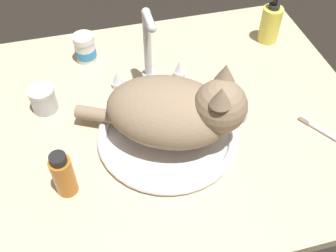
% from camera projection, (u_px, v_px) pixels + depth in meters
% --- Properties ---
extents(countertop, '(1.05, 0.81, 0.03)m').
position_uv_depth(countertop, '(154.00, 121.00, 0.98)').
color(countertop, '#CCB793').
rests_on(countertop, ground).
extents(sink_basin, '(0.33, 0.33, 0.02)m').
position_uv_depth(sink_basin, '(168.00, 134.00, 0.92)').
color(sink_basin, white).
rests_on(sink_basin, countertop).
extents(faucet, '(0.20, 0.10, 0.22)m').
position_uv_depth(faucet, '(148.00, 58.00, 0.99)').
color(faucet, silver).
rests_on(faucet, countertop).
extents(cat, '(0.37, 0.29, 0.19)m').
position_uv_depth(cat, '(179.00, 111.00, 0.85)').
color(cat, '#8C755B').
rests_on(cat, sink_basin).
extents(soap_pump_bottle, '(0.06, 0.06, 0.15)m').
position_uv_depth(soap_pump_bottle, '(270.00, 23.00, 1.14)').
color(soap_pump_bottle, '#E5DB4C').
rests_on(soap_pump_bottle, countertop).
extents(metal_jar, '(0.06, 0.06, 0.07)m').
position_uv_depth(metal_jar, '(43.00, 99.00, 0.96)').
color(metal_jar, '#B2B5BA').
rests_on(metal_jar, countertop).
extents(amber_bottle, '(0.04, 0.04, 0.12)m').
position_uv_depth(amber_bottle, '(63.00, 175.00, 0.79)').
color(amber_bottle, '#B2661E').
rests_on(amber_bottle, countertop).
extents(pill_bottle, '(0.06, 0.06, 0.08)m').
position_uv_depth(pill_bottle, '(85.00, 49.00, 1.09)').
color(pill_bottle, white).
rests_on(pill_bottle, countertop).
extents(toothbrush, '(0.11, 0.17, 0.02)m').
position_uv_depth(toothbrush, '(334.00, 137.00, 0.92)').
color(toothbrush, silver).
rests_on(toothbrush, countertop).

